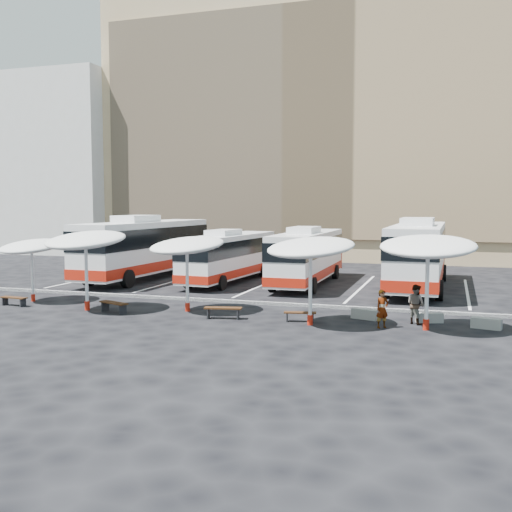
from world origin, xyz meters
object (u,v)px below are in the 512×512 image
(sunshade_3, at_px, (311,248))
(sunshade_4, at_px, (428,247))
(wood_bench_3, at_px, (300,314))
(conc_bench_0, at_px, (365,314))
(bus_3, at_px, (418,252))
(passenger_1, at_px, (416,304))
(sunshade_0, at_px, (32,247))
(sunshade_2, at_px, (187,246))
(wood_bench_0, at_px, (14,299))
(wood_bench_1, at_px, (114,305))
(sunshade_1, at_px, (86,240))
(bus_2, at_px, (307,255))
(passenger_0, at_px, (382,309))
(wood_bench_2, at_px, (223,310))
(bus_0, at_px, (146,246))
(conc_bench_1, at_px, (429,318))
(bus_1, at_px, (230,255))
(conc_bench_2, at_px, (486,323))

(sunshade_3, distance_m, sunshade_4, 4.65)
(wood_bench_3, relative_size, conc_bench_0, 1.20)
(bus_3, distance_m, passenger_1, 11.14)
(sunshade_0, relative_size, sunshade_2, 0.84)
(wood_bench_0, distance_m, wood_bench_1, 5.68)
(sunshade_4, relative_size, wood_bench_0, 2.70)
(sunshade_1, xyz_separation_m, wood_bench_3, (10.25, 0.44, -2.99))
(bus_2, relative_size, passenger_0, 7.34)
(sunshade_1, xyz_separation_m, passenger_1, (14.99, 1.46, -2.48))
(wood_bench_2, bearing_deg, sunshade_3, -2.01)
(bus_0, distance_m, bus_3, 17.73)
(sunshade_0, height_order, conc_bench_1, sunshade_0)
(bus_0, relative_size, sunshade_2, 3.09)
(bus_2, xyz_separation_m, passenger_0, (5.93, -12.01, -1.08))
(bus_0, distance_m, sunshade_1, 12.23)
(sunshade_1, bearing_deg, passenger_1, 5.57)
(bus_1, relative_size, conc_bench_2, 9.36)
(sunshade_2, height_order, wood_bench_3, sunshade_2)
(conc_bench_0, bearing_deg, bus_0, 148.46)
(wood_bench_0, relative_size, conc_bench_0, 1.25)
(sunshade_0, bearing_deg, bus_3, 30.87)
(bus_3, height_order, conc_bench_2, bus_3)
(bus_0, xyz_separation_m, conc_bench_2, (20.99, -10.38, -1.97))
(bus_0, relative_size, conc_bench_2, 11.69)
(sunshade_3, height_order, wood_bench_2, sunshade_3)
(sunshade_2, distance_m, wood_bench_1, 4.34)
(wood_bench_1, bearing_deg, conc_bench_1, 8.59)
(bus_2, distance_m, wood_bench_0, 17.20)
(sunshade_1, relative_size, wood_bench_1, 2.51)
(sunshade_1, height_order, wood_bench_1, sunshade_1)
(wood_bench_2, xyz_separation_m, conc_bench_2, (10.86, 1.33, -0.17))
(passenger_1, bearing_deg, conc_bench_1, -97.61)
(bus_3, distance_m, wood_bench_1, 18.19)
(passenger_0, bearing_deg, sunshade_2, 132.83)
(sunshade_1, height_order, conc_bench_0, sunshade_1)
(wood_bench_1, bearing_deg, bus_0, 111.88)
(sunshade_2, xyz_separation_m, conc_bench_2, (13.11, 0.15, -2.87))
(sunshade_0, distance_m, wood_bench_3, 14.66)
(wood_bench_0, relative_size, passenger_0, 0.95)
(sunshade_1, bearing_deg, conc_bench_1, 7.15)
(bus_1, bearing_deg, conc_bench_1, -33.70)
(sunshade_0, bearing_deg, bus_2, 42.13)
(wood_bench_3, bearing_deg, sunshade_1, -177.55)
(bus_0, bearing_deg, sunshade_3, -37.85)
(sunshade_2, xyz_separation_m, wood_bench_1, (-3.11, -1.37, -2.70))
(sunshade_2, bearing_deg, wood_bench_2, -27.69)
(bus_2, height_order, sunshade_1, sunshade_1)
(wood_bench_3, bearing_deg, wood_bench_1, -176.04)
(bus_2, bearing_deg, sunshade_4, -57.53)
(sunshade_4, xyz_separation_m, wood_bench_3, (-5.19, 0.08, -3.01))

